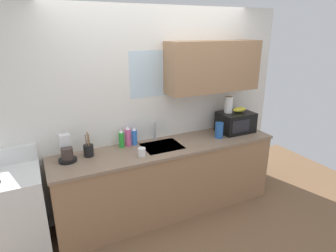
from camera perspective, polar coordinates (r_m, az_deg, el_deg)
The scene contains 14 objects.
kitchen_wall_assembly at distance 3.62m, azimuth 0.03°, elevation 5.04°, with size 3.53×0.42×2.50m.
counter_unit at distance 3.64m, azimuth -0.02°, elevation -10.39°, with size 2.76×0.63×0.90m.
sink_faucet at distance 3.58m, azimuth -2.69°, elevation -1.08°, with size 0.03×0.03×0.23m, color #B2B5BA.
stove_range at distance 3.38m, azimuth -28.48°, elevation -15.42°, with size 0.60×0.60×1.08m.
microwave at distance 3.97m, azimuth 13.38°, elevation 0.77°, with size 0.46×0.35×0.27m.
banana_bunch at distance 3.96m, azimuth 14.12°, elevation 3.22°, with size 0.20×0.11×0.07m, color gold.
paper_towel_roll at distance 3.88m, azimuth 12.02°, elevation 4.23°, with size 0.11×0.11×0.22m, color white.
coffee_maker at distance 3.21m, azimuth -19.66°, elevation -4.79°, with size 0.19×0.21×0.28m.
dish_soap_bottle_blue at distance 3.46m, azimuth -6.74°, elevation -2.13°, with size 0.07×0.07×0.22m.
dish_soap_bottle_pink at distance 3.44m, azimuth -8.05°, elevation -2.10°, with size 0.07×0.07×0.24m.
dish_soap_bottle_green at distance 3.40m, azimuth -9.32°, elevation -2.60°, with size 0.06×0.06×0.22m.
cereal_canister at distance 3.71m, azimuth 10.20°, elevation -0.85°, with size 0.10×0.10×0.20m, color #2659A5.
mug_white at distance 3.16m, azimuth -5.27°, elevation -5.22°, with size 0.08×0.08×0.10m, color white.
utensil_crock at distance 3.26m, azimuth -15.62°, elevation -4.66°, with size 0.11×0.11×0.29m.
Camera 1 is at (-1.39, -2.85, 2.23)m, focal length 30.43 mm.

